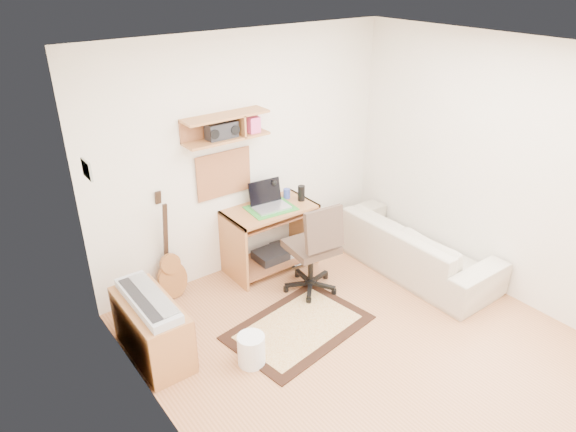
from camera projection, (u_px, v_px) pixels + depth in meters
floor at (370, 351)px, 4.74m from camera, size 3.60×4.00×0.01m
ceiling at (397, 56)px, 3.57m from camera, size 3.60×4.00×0.01m
back_wall at (246, 155)px, 5.59m from camera, size 3.60×0.01×2.60m
left_wall at (175, 306)px, 3.19m from camera, size 0.01×4.00×2.60m
right_wall at (511, 174)px, 5.12m from camera, size 0.01×4.00×2.60m
wall_shelf at (226, 127)px, 5.15m from camera, size 0.90×0.25×0.26m
cork_board at (224, 174)px, 5.47m from camera, size 0.64×0.03×0.49m
wall_photo at (87, 170)px, 4.08m from camera, size 0.02×0.20×0.15m
desk at (270, 238)px, 5.86m from camera, size 1.00×0.55×0.75m
laptop at (271, 196)px, 5.61m from camera, size 0.42×0.42×0.29m
speaker at (301, 193)px, 5.83m from camera, size 0.08×0.08×0.18m
desk_lamp at (275, 189)px, 5.82m from camera, size 0.09×0.09×0.26m
pencil_cup at (287, 194)px, 5.90m from camera, size 0.08×0.08×0.11m
boombox at (221, 130)px, 5.13m from camera, size 0.31×0.14×0.16m
rug at (298, 327)px, 5.03m from camera, size 1.43×1.06×0.02m
task_chair at (311, 246)px, 5.39m from camera, size 0.59×0.59×1.05m
cabinet at (152, 329)px, 4.58m from camera, size 0.40×0.90×0.55m
music_keyboard at (148, 300)px, 4.44m from camera, size 0.27×0.86×0.07m
guitar at (169, 248)px, 5.24m from camera, size 0.32×0.20×1.18m
waste_basket at (251, 350)px, 4.54m from camera, size 0.25×0.25×0.29m
printer at (292, 251)px, 6.16m from camera, size 0.49×0.40×0.17m
sofa at (413, 238)px, 5.84m from camera, size 0.58×1.99×0.78m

